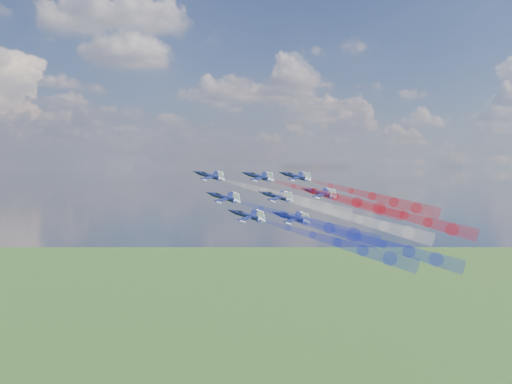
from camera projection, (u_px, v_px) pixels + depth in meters
name	position (u px, v px, depth m)	size (l,w,h in m)	color
jet_lead	(210.00, 176.00, 181.75)	(9.27, 11.59, 3.09)	black
trail_lead	(284.00, 197.00, 171.73)	(3.86, 39.73, 3.86)	white
jet_inner_left	(224.00, 198.00, 168.50)	(9.27, 11.59, 3.09)	black
trail_inner_left	(306.00, 221.00, 158.48)	(3.86, 39.73, 3.86)	#1724C3
jet_inner_right	(259.00, 177.00, 184.26)	(9.27, 11.59, 3.09)	black
trail_inner_right	(335.00, 197.00, 174.24)	(3.86, 39.73, 3.86)	red
jet_outer_left	(248.00, 216.00, 156.95)	(9.27, 11.59, 3.09)	black
trail_outer_left	(337.00, 242.00, 146.93)	(3.86, 39.73, 3.86)	#1724C3
jet_center_third	(276.00, 196.00, 172.16)	(9.27, 11.59, 3.09)	black
trail_center_third	(360.00, 219.00, 162.14)	(3.86, 39.73, 3.86)	white
jet_outer_right	(296.00, 177.00, 188.71)	(9.27, 11.59, 3.09)	black
trail_outer_right	(372.00, 196.00, 178.69)	(3.86, 39.73, 3.86)	red
jet_rear_left	(292.00, 218.00, 160.35)	(9.27, 11.59, 3.09)	black
trail_rear_left	(383.00, 244.00, 150.33)	(3.86, 39.73, 3.86)	#1724C3
jet_rear_right	(320.00, 193.00, 176.22)	(9.27, 11.59, 3.09)	black
trail_rear_right	(404.00, 216.00, 166.20)	(3.86, 39.73, 3.86)	red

